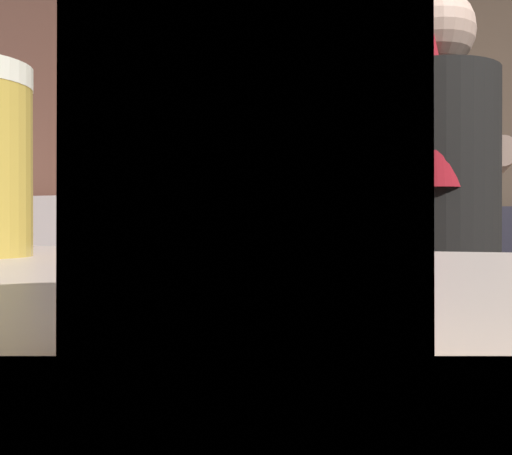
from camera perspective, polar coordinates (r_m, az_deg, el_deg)
name	(u,v)px	position (r m, az deg, el deg)	size (l,w,h in m)	color
wall_back	(438,179)	(3.50, 17.98, 4.73)	(5.20, 0.10, 2.70)	brown
back_shelf	(477,317)	(3.25, 21.49, -8.47)	(0.81, 0.36, 1.17)	#353341
mini_fridge	(95,297)	(3.68, -15.98, -6.80)	(0.62, 0.58, 1.25)	white
bartender	(432,263)	(1.55, 17.37, -3.42)	(0.43, 0.51, 1.70)	#372B40
mixing_bowl	(314,264)	(1.94, 5.90, -3.71)	(0.17, 0.17, 0.05)	slate
bottle_soy	(453,193)	(3.31, 19.34, 3.33)	(0.07, 0.07, 0.22)	#507A2F
bottle_vinegar	(462,188)	(3.13, 20.13, 3.78)	(0.05, 0.05, 0.26)	#2D589E
bottle_hot_sauce	(446,195)	(3.18, 18.69, 3.18)	(0.05, 0.05, 0.18)	#CFC587
bottle_olive_oil	(494,194)	(3.26, 22.94, 3.18)	(0.06, 0.06, 0.19)	#4B8D2F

